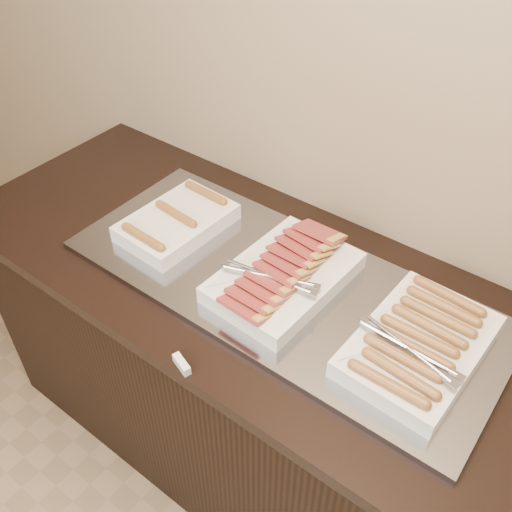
{
  "coord_description": "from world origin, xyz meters",
  "views": [
    {
      "loc": [
        0.61,
        1.21,
        1.99
      ],
      "look_at": [
        -0.08,
        2.13,
        0.97
      ],
      "focal_mm": 40.0,
      "sensor_mm": 36.0,
      "label": 1
    }
  ],
  "objects_px": {
    "dish_center": "(283,275)",
    "dish_right": "(419,344)",
    "counter": "(276,386)",
    "dish_left": "(177,222)",
    "warming_tray": "(280,285)"
  },
  "relations": [
    {
      "from": "warming_tray",
      "to": "dish_left",
      "type": "xyz_separation_m",
      "value": [
        -0.38,
        -0.0,
        0.04
      ]
    },
    {
      "from": "dish_left",
      "to": "warming_tray",
      "type": "bearing_deg",
      "value": 2.7
    },
    {
      "from": "warming_tray",
      "to": "dish_center",
      "type": "height_order",
      "value": "dish_center"
    },
    {
      "from": "dish_left",
      "to": "dish_center",
      "type": "relative_size",
      "value": 0.81
    },
    {
      "from": "counter",
      "to": "warming_tray",
      "type": "height_order",
      "value": "warming_tray"
    },
    {
      "from": "counter",
      "to": "dish_right",
      "type": "xyz_separation_m",
      "value": [
        0.4,
        -0.0,
        0.5
      ]
    },
    {
      "from": "counter",
      "to": "dish_center",
      "type": "distance_m",
      "value": 0.5
    },
    {
      "from": "warming_tray",
      "to": "dish_center",
      "type": "bearing_deg",
      "value": -15.26
    },
    {
      "from": "counter",
      "to": "dish_center",
      "type": "height_order",
      "value": "dish_center"
    },
    {
      "from": "dish_left",
      "to": "dish_right",
      "type": "height_order",
      "value": "dish_right"
    },
    {
      "from": "dish_right",
      "to": "dish_left",
      "type": "bearing_deg",
      "value": -177.98
    },
    {
      "from": "warming_tray",
      "to": "dish_left",
      "type": "distance_m",
      "value": 0.38
    },
    {
      "from": "counter",
      "to": "warming_tray",
      "type": "bearing_deg",
      "value": 180.0
    },
    {
      "from": "dish_center",
      "to": "dish_right",
      "type": "bearing_deg",
      "value": 2.76
    },
    {
      "from": "counter",
      "to": "dish_left",
      "type": "bearing_deg",
      "value": -180.0
    }
  ]
}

